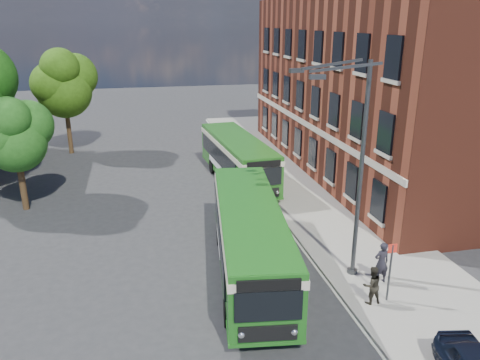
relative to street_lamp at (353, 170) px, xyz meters
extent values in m
plane|color=#2B2C2E|center=(-4.84, 2.00, -4.79)|extent=(120.00, 120.00, 0.00)
cube|color=gray|center=(2.16, 10.00, -4.72)|extent=(6.00, 48.00, 0.15)
cube|color=beige|center=(-0.89, 10.00, -4.79)|extent=(0.12, 48.00, 0.01)
cube|color=maroon|center=(9.16, 14.00, 1.21)|extent=(12.00, 26.00, 12.00)
cube|color=beige|center=(3.12, 14.00, -1.19)|extent=(0.12, 26.00, 0.35)
cylinder|color=#37393C|center=(0.36, 0.00, -4.64)|extent=(0.44, 0.44, 0.30)
cylinder|color=#37393C|center=(0.36, 0.00, -0.29)|extent=(0.18, 0.18, 9.00)
cube|color=#37393C|center=(-0.87, -0.60, 4.01)|extent=(2.58, 0.46, 0.37)
cube|color=#37393C|center=(-0.87, 0.60, 4.01)|extent=(2.58, 0.46, 0.37)
cube|color=#37393C|center=(-2.11, -1.08, 3.76)|extent=(0.55, 0.22, 0.16)
cube|color=#37393C|center=(-2.11, 1.08, 3.76)|extent=(0.55, 0.22, 0.16)
cylinder|color=#37393C|center=(0.76, -2.20, -3.54)|extent=(0.08, 0.08, 2.50)
cube|color=red|center=(0.76, -2.20, -2.44)|extent=(0.35, 0.04, 0.35)
cube|color=#1D621A|center=(-3.84, 1.30, -3.02)|extent=(3.91, 11.26, 2.45)
cube|color=#1D621A|center=(-3.84, 1.30, -4.29)|extent=(3.96, 11.30, 0.14)
cube|color=black|center=(-5.07, 1.76, -2.89)|extent=(1.28, 9.16, 1.10)
cube|color=black|center=(-2.53, 1.43, -2.89)|extent=(1.28, 9.16, 1.10)
cube|color=beige|center=(-3.84, 1.30, -2.19)|extent=(3.98, 11.33, 0.32)
cube|color=#1D621A|center=(-3.84, 1.30, -1.83)|extent=(3.80, 11.15, 0.12)
cube|color=black|center=(-4.56, -4.20, -2.84)|extent=(2.14, 0.36, 1.05)
cube|color=black|center=(-4.56, -4.21, -2.09)|extent=(1.99, 0.34, 0.38)
cube|color=black|center=(-4.56, -4.21, -3.84)|extent=(1.89, 0.33, 0.55)
sphere|color=silver|center=(-5.40, -4.08, -3.84)|extent=(0.26, 0.26, 0.26)
sphere|color=silver|center=(-3.71, -4.30, -3.84)|extent=(0.26, 0.26, 0.26)
cube|color=black|center=(-3.12, 6.80, -2.79)|extent=(1.99, 0.34, 0.90)
cube|color=white|center=(-4.99, 2.46, -3.64)|extent=(0.46, 3.18, 0.45)
cylinder|color=black|center=(-5.48, -2.23, -4.29)|extent=(0.41, 1.03, 1.00)
cylinder|color=black|center=(-3.16, -2.53, -4.29)|extent=(0.41, 1.03, 1.00)
cylinder|color=black|center=(-4.64, 4.14, -4.29)|extent=(0.41, 1.03, 1.00)
cylinder|color=black|center=(-2.32, 3.84, -4.29)|extent=(0.41, 1.03, 1.00)
cube|color=#21611A|center=(-1.84, 13.13, -3.02)|extent=(3.34, 10.37, 2.45)
cube|color=#21611A|center=(-1.84, 13.13, -4.29)|extent=(3.38, 10.41, 0.14)
cube|color=black|center=(-3.14, 13.32, -2.89)|extent=(0.78, 8.37, 1.10)
cube|color=black|center=(-0.59, 13.53, -2.89)|extent=(0.78, 8.37, 1.10)
cube|color=#ECE4C2|center=(-1.84, 13.13, -2.19)|extent=(3.40, 10.43, 0.32)
cube|color=#21611A|center=(-1.84, 13.13, -1.83)|extent=(3.23, 10.26, 0.12)
cube|color=black|center=(-1.41, 8.02, -2.84)|extent=(2.15, 0.26, 1.05)
cube|color=black|center=(-1.41, 8.01, -2.09)|extent=(2.00, 0.25, 0.38)
cube|color=black|center=(-1.41, 8.01, -3.84)|extent=(1.90, 0.24, 0.55)
sphere|color=silver|center=(-2.26, 7.96, -3.84)|extent=(0.26, 0.26, 0.26)
sphere|color=silver|center=(-0.56, 8.10, -3.84)|extent=(0.26, 0.26, 0.26)
cube|color=black|center=(-2.26, 18.24, -2.79)|extent=(2.00, 0.25, 0.90)
cube|color=white|center=(-3.21, 14.02, -3.64)|extent=(0.31, 3.19, 0.45)
cylinder|color=black|center=(-2.73, 9.75, -4.29)|extent=(0.36, 1.02, 1.00)
cylinder|color=black|center=(-0.40, 9.94, -4.29)|extent=(0.36, 1.02, 1.00)
cylinder|color=black|center=(-3.19, 15.32, -4.29)|extent=(0.36, 1.02, 1.00)
cylinder|color=black|center=(-0.86, 15.52, -4.29)|extent=(0.36, 1.02, 1.00)
imported|color=black|center=(1.13, -0.94, -3.75)|extent=(0.67, 0.45, 1.78)
imported|color=black|center=(0.05, -2.23, -3.88)|extent=(0.76, 0.60, 1.52)
cylinder|color=#3B2815|center=(-14.82, 10.97, -3.38)|extent=(0.36, 0.36, 2.81)
sphere|color=#1E5116|center=(-14.82, 10.97, -0.82)|extent=(3.33, 3.33, 3.33)
sphere|color=#1E5116|center=(-14.18, 11.48, 0.01)|extent=(2.81, 2.81, 2.81)
sphere|color=#1E5116|center=(-15.39, 10.52, -0.31)|extent=(2.56, 2.56, 2.56)
sphere|color=#1E5116|center=(-14.82, 10.33, 0.65)|extent=(2.30, 2.30, 2.30)
cylinder|color=#3B2815|center=(-13.68, 23.02, -2.99)|extent=(0.36, 0.36, 3.60)
sphere|color=#2A4F0F|center=(-13.68, 23.02, 0.28)|extent=(4.25, 4.25, 4.25)
sphere|color=#2A4F0F|center=(-12.86, 23.68, 1.34)|extent=(3.60, 3.60, 3.60)
sphere|color=#2A4F0F|center=(-14.42, 22.45, 0.93)|extent=(3.27, 3.27, 3.27)
sphere|color=#2A4F0F|center=(-13.68, 22.20, 2.16)|extent=(2.94, 2.94, 2.94)
camera|label=1|loc=(-8.09, -16.17, 5.58)|focal=35.00mm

